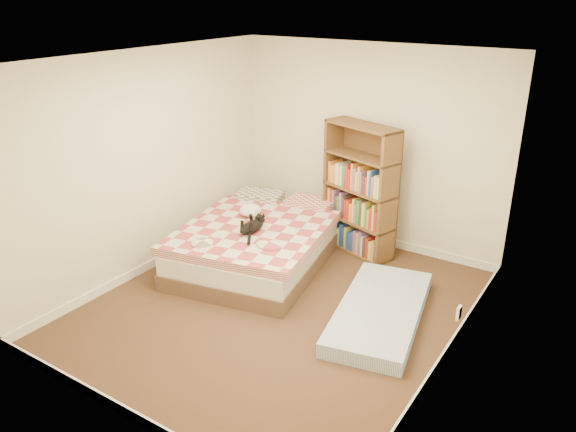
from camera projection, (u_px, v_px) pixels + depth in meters
The scene contains 6 objects.
room at pixel (278, 198), 5.39m from camera, with size 3.51×4.01×2.51m.
bed at pixel (261, 241), 6.70m from camera, with size 1.88×2.39×0.57m.
bookshelf at pixel (360, 207), 6.88m from camera, with size 1.07×0.62×1.61m.
floor_mattress at pixel (380, 312), 5.60m from camera, with size 0.77×1.71×0.15m, color #7793C7.
black_cat at pixel (253, 226), 6.34m from camera, with size 0.25×0.64×0.15m.
white_dog at pixel (250, 210), 6.76m from camera, with size 0.29×0.30×0.14m.
Camera 1 is at (2.84, -4.18, 3.08)m, focal length 35.00 mm.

